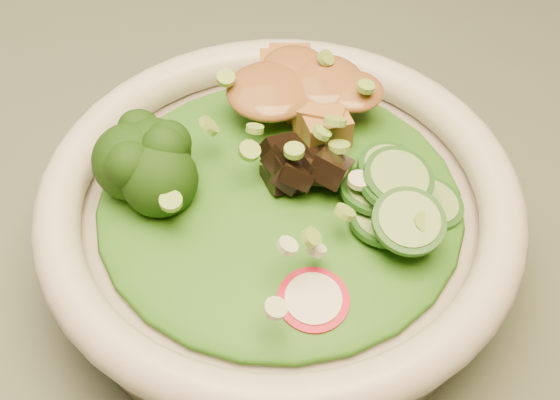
{
  "coord_description": "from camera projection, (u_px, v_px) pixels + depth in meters",
  "views": [
    {
      "loc": [
        0.18,
        -0.31,
        1.13
      ],
      "look_at": [
        0.2,
        -0.03,
        0.81
      ],
      "focal_mm": 50.0,
      "sensor_mm": 36.0,
      "label": 1
    }
  ],
  "objects": [
    {
      "name": "lettuce_bed",
      "position": [
        280.0,
        199.0,
        0.43
      ],
      "size": [
        0.2,
        0.2,
        0.02
      ],
      "primitive_type": "ellipsoid",
      "color": "#1D5D13",
      "rests_on": "salad_bowl"
    },
    {
      "name": "peanut_sauce",
      "position": [
        294.0,
        89.0,
        0.45
      ],
      "size": [
        0.07,
        0.06,
        0.02
      ],
      "primitive_type": "ellipsoid",
      "color": "brown",
      "rests_on": "tofu_cubes"
    },
    {
      "name": "broccoli_florets",
      "position": [
        165.0,
        173.0,
        0.42
      ],
      "size": [
        0.08,
        0.07,
        0.04
      ],
      "primitive_type": null,
      "rotation": [
        0.0,
        0.0,
        0.05
      ],
      "color": "black",
      "rests_on": "salad_bowl"
    },
    {
      "name": "scallion_garnish",
      "position": [
        280.0,
        169.0,
        0.41
      ],
      "size": [
        0.19,
        0.19,
        0.02
      ],
      "primitive_type": null,
      "color": "#7CB03E",
      "rests_on": "salad_bowl"
    },
    {
      "name": "salad_bowl",
      "position": [
        280.0,
        223.0,
        0.45
      ],
      "size": [
        0.27,
        0.27,
        0.07
      ],
      "rotation": [
        0.0,
        0.0,
        0.05
      ],
      "color": "beige",
      "rests_on": "dining_table"
    },
    {
      "name": "tofu_cubes",
      "position": [
        294.0,
        106.0,
        0.46
      ],
      "size": [
        0.09,
        0.06,
        0.04
      ],
      "primitive_type": null,
      "rotation": [
        0.0,
        0.0,
        0.05
      ],
      "color": "olive",
      "rests_on": "salad_bowl"
    },
    {
      "name": "mushroom_heap",
      "position": [
        282.0,
        166.0,
        0.43
      ],
      "size": [
        0.07,
        0.07,
        0.04
      ],
      "primitive_type": null,
      "rotation": [
        0.0,
        0.0,
        0.05
      ],
      "color": "black",
      "rests_on": "salad_bowl"
    },
    {
      "name": "cucumber_slices",
      "position": [
        401.0,
        196.0,
        0.42
      ],
      "size": [
        0.07,
        0.07,
        0.04
      ],
      "primitive_type": null,
      "rotation": [
        0.0,
        0.0,
        0.05
      ],
      "color": "#7FB363",
      "rests_on": "salad_bowl"
    },
    {
      "name": "radish_slices",
      "position": [
        272.0,
        295.0,
        0.38
      ],
      "size": [
        0.11,
        0.05,
        0.02
      ],
      "primitive_type": null,
      "rotation": [
        0.0,
        0.0,
        0.05
      ],
      "color": "#B30D28",
      "rests_on": "salad_bowl"
    }
  ]
}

